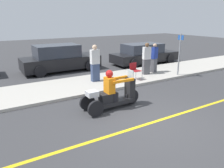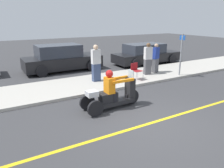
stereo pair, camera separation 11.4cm
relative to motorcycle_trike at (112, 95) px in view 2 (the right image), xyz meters
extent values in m
plane|color=#38383A|center=(0.46, -1.60, -0.51)|extent=(60.00, 60.00, 0.00)
cube|color=gold|center=(-0.01, -1.60, -0.50)|extent=(24.00, 0.12, 0.01)
cube|color=#B2ADA3|center=(0.46, 3.00, -0.45)|extent=(28.00, 2.80, 0.12)
cylinder|color=black|center=(0.86, 0.00, -0.23)|extent=(0.56, 0.10, 0.56)
cylinder|color=black|center=(-0.82, -0.32, -0.23)|extent=(0.56, 0.10, 0.56)
cylinder|color=black|center=(-0.82, 0.32, -0.23)|extent=(0.56, 0.10, 0.56)
cube|color=black|center=(-0.01, 0.00, -0.28)|extent=(1.55, 0.45, 0.14)
cube|color=black|center=(-0.16, 0.00, -0.06)|extent=(0.62, 0.35, 0.32)
cube|color=black|center=(0.76, 0.00, 0.08)|extent=(0.24, 0.35, 0.86)
cube|color=silver|center=(0.78, 0.00, 0.65)|extent=(0.03, 0.32, 0.30)
cube|color=silver|center=(-0.78, 0.00, 0.19)|extent=(0.36, 0.35, 0.18)
cube|color=orange|center=(-0.11, 0.00, 0.38)|extent=(0.26, 0.38, 0.55)
sphere|color=red|center=(-0.11, 0.00, 0.78)|extent=(0.26, 0.26, 0.26)
cube|color=black|center=(0.02, -0.12, -0.06)|extent=(0.14, 0.14, 0.32)
cube|color=black|center=(0.02, 0.12, -0.06)|extent=(0.14, 0.14, 0.32)
cube|color=orange|center=(0.32, -0.20, 0.51)|extent=(0.87, 0.09, 0.09)
cube|color=orange|center=(0.32, 0.20, 0.51)|extent=(0.87, 0.09, 0.09)
cube|color=#515156|center=(4.59, 2.99, 0.01)|extent=(0.40, 0.32, 0.79)
cube|color=navy|center=(4.59, 2.99, 0.71)|extent=(0.44, 0.33, 0.62)
sphere|color=tan|center=(4.59, 2.99, 1.13)|extent=(0.21, 0.21, 0.21)
cube|color=#515156|center=(3.93, 2.87, 0.03)|extent=(0.41, 0.31, 0.83)
cube|color=silver|center=(3.93, 2.87, 0.78)|extent=(0.45, 0.32, 0.66)
sphere|color=brown|center=(3.93, 2.87, 1.22)|extent=(0.23, 0.23, 0.23)
cube|color=#38476B|center=(0.91, 3.09, 0.04)|extent=(0.39, 0.27, 0.86)
cube|color=silver|center=(0.91, 3.09, 0.81)|extent=(0.43, 0.27, 0.68)
sphere|color=beige|center=(0.91, 3.09, 1.27)|extent=(0.23, 0.23, 0.23)
cylinder|color=#A5A8AD|center=(2.59, 2.04, -0.17)|extent=(0.02, 0.02, 0.44)
cylinder|color=#A5A8AD|center=(3.02, 2.09, -0.17)|extent=(0.02, 0.02, 0.44)
cylinder|color=#A5A8AD|center=(2.54, 2.47, -0.17)|extent=(0.02, 0.02, 0.44)
cylinder|color=#A5A8AD|center=(2.97, 2.53, -0.17)|extent=(0.02, 0.02, 0.44)
cube|color=maroon|center=(2.78, 2.28, 0.06)|extent=(0.49, 0.49, 0.02)
cube|color=maroon|center=(2.76, 2.50, 0.24)|extent=(0.44, 0.07, 0.38)
cube|color=black|center=(0.38, 6.60, 0.02)|extent=(4.59, 1.82, 0.69)
cube|color=#2D333D|center=(0.15, 6.60, 0.72)|extent=(2.52, 1.64, 0.71)
cylinder|color=black|center=(1.87, 5.69, -0.19)|extent=(0.64, 0.22, 0.64)
cylinder|color=black|center=(1.87, 7.51, -0.19)|extent=(0.64, 0.22, 0.64)
cylinder|color=black|center=(-1.11, 5.69, -0.19)|extent=(0.64, 0.22, 0.64)
cylinder|color=black|center=(-1.11, 7.51, -0.19)|extent=(0.64, 0.22, 0.64)
cube|color=black|center=(6.16, 5.68, -0.03)|extent=(4.87, 1.76, 0.60)
cube|color=#2D333D|center=(5.92, 5.68, 0.58)|extent=(2.68, 1.58, 0.63)
cylinder|color=black|center=(7.74, 4.80, -0.19)|extent=(0.64, 0.22, 0.64)
cylinder|color=black|center=(7.74, 6.56, -0.19)|extent=(0.64, 0.22, 0.64)
cylinder|color=black|center=(4.58, 4.80, -0.19)|extent=(0.64, 0.22, 0.64)
cylinder|color=black|center=(4.58, 6.56, -0.19)|extent=(0.64, 0.22, 0.64)
cylinder|color=gray|center=(5.31, 1.85, 0.71)|extent=(0.08, 0.08, 2.20)
cube|color=#1E51AD|center=(5.31, 1.85, 1.61)|extent=(0.02, 0.36, 0.24)
camera|label=1|loc=(-3.76, -6.18, 2.59)|focal=35.00mm
camera|label=2|loc=(-3.66, -6.24, 2.59)|focal=35.00mm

